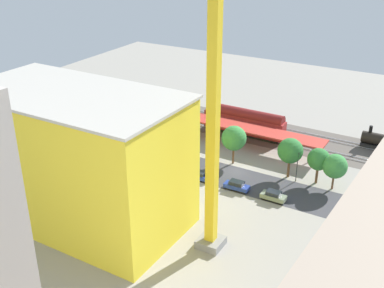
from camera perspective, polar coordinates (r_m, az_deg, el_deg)
ground_plane at (r=91.76m, az=5.30°, el=-3.22°), size 162.04×162.04×0.00m
rail_bed at (r=108.68m, az=9.76°, el=1.15°), size 101.49×16.35×0.01m
street_asphalt at (r=89.44m, az=4.53°, el=-3.98°), size 101.40×10.55×0.01m
track_rails at (r=108.61m, az=9.77°, el=1.23°), size 101.27×9.92×0.12m
platform_canopy_near at (r=103.90m, az=2.60°, el=2.77°), size 49.32×5.60×4.20m
freight_coach_far at (r=106.47m, az=6.25°, el=2.75°), size 18.79×3.10×6.11m
parked_car_0 at (r=82.96m, az=9.70°, el=-6.16°), size 4.35×1.95×1.69m
parked_car_1 at (r=85.21m, az=5.35°, el=-5.01°), size 4.55×1.82×1.68m
parked_car_2 at (r=88.13m, az=0.82°, el=-3.81°), size 4.47×1.72×1.66m
parked_car_3 at (r=91.28m, az=-3.11°, el=-2.76°), size 4.54×1.92×1.72m
parked_car_4 at (r=95.66m, az=-7.16°, el=-1.54°), size 4.23×1.89×1.83m
parked_car_5 at (r=100.22m, az=-10.62°, el=-0.59°), size 4.60×2.00×1.55m
parked_car_6 at (r=104.09m, az=-13.65°, el=0.17°), size 4.51×1.79×1.79m
construction_building at (r=74.88m, az=-13.50°, el=-1.80°), size 33.33×17.84×20.55m
construction_roof_slab at (r=70.95m, az=-14.33°, el=5.79°), size 33.94×18.45×0.40m
tower_crane at (r=60.79m, az=3.86°, el=6.18°), size 19.95×15.10×41.11m
box_truck_0 at (r=93.54m, az=-11.38°, el=-1.97°), size 9.54×2.48×3.19m
box_truck_1 at (r=83.88m, az=-3.44°, el=-4.64°), size 8.86×3.33×3.66m
street_tree_0 at (r=86.93m, az=16.70°, el=-2.57°), size 4.34×4.34×6.70m
street_tree_1 at (r=102.52m, az=-5.79°, el=3.10°), size 5.30×5.30×7.93m
street_tree_2 at (r=92.22m, az=5.03°, el=0.69°), size 4.87×4.87×7.87m
street_tree_3 at (r=101.29m, az=-6.44°, el=3.16°), size 6.15×6.15×8.95m
street_tree_4 at (r=88.09m, az=14.88°, el=-1.79°), size 4.05×4.05×6.81m
street_tree_5 at (r=88.81m, az=11.65°, el=-0.81°), size 4.69×4.69×7.70m
traffic_light at (r=88.02m, az=12.48°, el=-2.11°), size 0.50×0.36×5.92m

